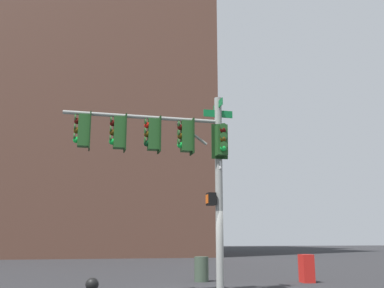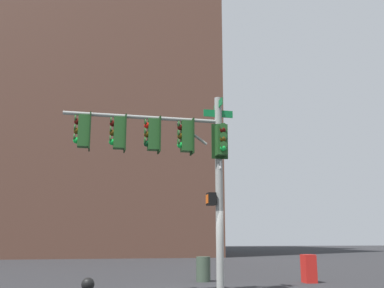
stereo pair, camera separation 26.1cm
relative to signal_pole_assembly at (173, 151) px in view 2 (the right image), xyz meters
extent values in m
cylinder|color=gray|center=(-1.52, -0.04, -1.24)|extent=(0.24, 0.24, 6.29)
cylinder|color=gray|center=(0.98, -0.04, 1.07)|extent=(5.00, 0.12, 0.12)
cylinder|color=gray|center=(-0.62, -0.04, 0.62)|extent=(1.04, 0.08, 0.75)
cube|color=#0F6B33|center=(-1.52, -0.04, 1.65)|extent=(0.03, 0.99, 0.24)
cube|color=#0F6B33|center=(-1.52, -0.04, 1.35)|extent=(1.01, 0.03, 0.24)
cube|color=white|center=(-1.52, -0.04, -0.42)|extent=(0.03, 0.45, 0.24)
cube|color=#1E4C1E|center=(-0.43, -0.04, 0.51)|extent=(0.34, 0.34, 1.00)
cube|color=black|center=(-0.62, -0.04, 0.51)|extent=(0.04, 0.54, 1.16)
sphere|color=#470A07|center=(-0.23, -0.04, 0.81)|extent=(0.20, 0.20, 0.20)
cylinder|color=#1E4C1E|center=(-0.16, -0.04, 0.90)|extent=(0.04, 0.23, 0.23)
sphere|color=#4C330A|center=(-0.23, -0.04, 0.51)|extent=(0.20, 0.20, 0.20)
cylinder|color=#1E4C1E|center=(-0.16, -0.04, 0.60)|extent=(0.04, 0.23, 0.23)
sphere|color=green|center=(-0.23, -0.04, 0.21)|extent=(0.20, 0.20, 0.20)
cylinder|color=#1E4C1E|center=(-0.16, -0.04, 0.30)|extent=(0.04, 0.23, 0.23)
cube|color=#1E4C1E|center=(0.66, -0.04, 0.51)|extent=(0.34, 0.34, 1.00)
cube|color=black|center=(0.47, -0.04, 0.51)|extent=(0.04, 0.54, 1.16)
sphere|color=red|center=(0.86, -0.04, 0.81)|extent=(0.20, 0.20, 0.20)
cylinder|color=#1E4C1E|center=(0.93, -0.04, 0.90)|extent=(0.04, 0.23, 0.23)
sphere|color=#4C330A|center=(0.86, -0.04, 0.51)|extent=(0.20, 0.20, 0.20)
cylinder|color=#1E4C1E|center=(0.93, -0.04, 0.60)|extent=(0.04, 0.23, 0.23)
sphere|color=#0A3819|center=(0.86, -0.04, 0.21)|extent=(0.20, 0.20, 0.20)
cylinder|color=#1E4C1E|center=(0.93, -0.04, 0.30)|extent=(0.04, 0.23, 0.23)
cube|color=#1E4C1E|center=(1.74, -0.04, 0.51)|extent=(0.34, 0.34, 1.00)
cube|color=black|center=(1.55, -0.04, 0.51)|extent=(0.04, 0.54, 1.16)
sphere|color=#470A07|center=(1.95, -0.04, 0.81)|extent=(0.20, 0.20, 0.20)
cylinder|color=#1E4C1E|center=(2.01, -0.04, 0.90)|extent=(0.04, 0.23, 0.23)
sphere|color=#4C330A|center=(1.95, -0.04, 0.51)|extent=(0.20, 0.20, 0.20)
cylinder|color=#1E4C1E|center=(2.01, -0.04, 0.60)|extent=(0.04, 0.23, 0.23)
sphere|color=green|center=(1.95, -0.04, 0.21)|extent=(0.20, 0.20, 0.20)
cylinder|color=#1E4C1E|center=(2.01, -0.04, 0.30)|extent=(0.04, 0.23, 0.23)
cube|color=#1E4C1E|center=(2.83, -0.04, 0.51)|extent=(0.34, 0.34, 1.00)
cube|color=black|center=(2.64, -0.04, 0.51)|extent=(0.04, 0.54, 1.16)
sphere|color=#470A07|center=(3.04, -0.04, 0.81)|extent=(0.20, 0.20, 0.20)
cylinder|color=#1E4C1E|center=(3.10, -0.04, 0.90)|extent=(0.04, 0.23, 0.23)
sphere|color=#4C330A|center=(3.04, -0.04, 0.51)|extent=(0.20, 0.20, 0.20)
cylinder|color=#1E4C1E|center=(3.10, -0.04, 0.60)|extent=(0.04, 0.23, 0.23)
sphere|color=green|center=(3.04, -0.04, 0.21)|extent=(0.20, 0.20, 0.20)
cylinder|color=#1E4C1E|center=(3.10, -0.04, 0.30)|extent=(0.04, 0.23, 0.23)
cube|color=#1E4C1E|center=(-1.52, 0.28, 0.37)|extent=(0.34, 0.34, 1.00)
cube|color=black|center=(-1.52, 0.09, 0.37)|extent=(0.54, 0.04, 1.16)
sphere|color=#470A07|center=(-1.52, 0.48, 0.67)|extent=(0.20, 0.20, 0.20)
cylinder|color=#1E4C1E|center=(-1.52, 0.55, 0.76)|extent=(0.23, 0.04, 0.23)
sphere|color=#4C330A|center=(-1.52, 0.48, 0.37)|extent=(0.20, 0.20, 0.20)
cylinder|color=#1E4C1E|center=(-1.52, 0.55, 0.46)|extent=(0.23, 0.04, 0.23)
sphere|color=green|center=(-1.52, 0.48, 0.07)|extent=(0.20, 0.20, 0.20)
cylinder|color=#1E4C1E|center=(-1.52, 0.55, 0.16)|extent=(0.23, 0.04, 0.23)
cube|color=black|center=(-1.25, -0.04, -1.51)|extent=(0.25, 0.36, 0.40)
cube|color=#EA5914|center=(-1.11, -0.04, -1.51)|extent=(0.02, 0.25, 0.28)
sphere|color=black|center=(2.47, 4.33, -3.65)|extent=(0.26, 0.26, 0.26)
cylinder|color=#384738|center=(-1.91, -3.78, -3.91)|extent=(0.56, 0.56, 0.95)
cube|color=red|center=(-5.74, -2.46, -3.86)|extent=(0.48, 0.59, 1.05)
camera|label=1|loc=(2.71, 13.66, -2.78)|focal=41.48mm
camera|label=2|loc=(2.46, 13.72, -2.78)|focal=41.48mm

